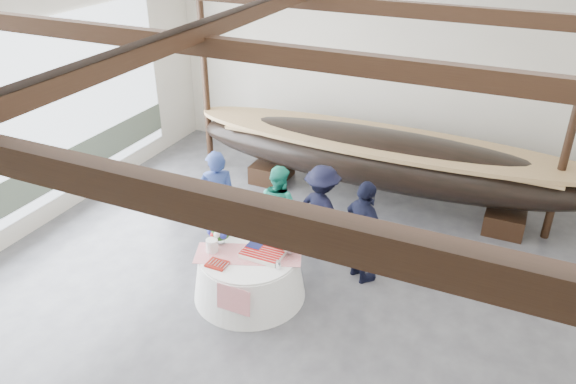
% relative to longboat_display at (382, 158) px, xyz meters
% --- Properties ---
extents(floor, '(10.00, 12.00, 0.01)m').
position_rel_longboat_display_xyz_m(floor, '(-0.41, -4.31, -0.95)').
color(floor, '#3D3D42').
rests_on(floor, ground).
extents(wall_back, '(10.00, 0.02, 4.50)m').
position_rel_longboat_display_xyz_m(wall_back, '(-0.41, 1.69, 1.30)').
color(wall_back, silver).
rests_on(wall_back, ground).
extents(ceiling, '(10.00, 12.00, 0.01)m').
position_rel_longboat_display_xyz_m(ceiling, '(-0.41, -4.31, 3.55)').
color(ceiling, white).
rests_on(ceiling, wall_back).
extents(pavilion_structure, '(9.80, 11.76, 4.50)m').
position_rel_longboat_display_xyz_m(pavilion_structure, '(-0.41, -3.56, 3.05)').
color(pavilion_structure, black).
rests_on(pavilion_structure, ground).
extents(open_bay, '(0.03, 7.00, 3.20)m').
position_rel_longboat_display_xyz_m(open_bay, '(-5.36, -3.31, 0.88)').
color(open_bay, silver).
rests_on(open_bay, ground).
extents(longboat_display, '(7.94, 1.59, 1.49)m').
position_rel_longboat_display_xyz_m(longboat_display, '(0.00, 0.00, 0.00)').
color(longboat_display, black).
rests_on(longboat_display, ground).
extents(banquet_table, '(1.70, 1.70, 0.73)m').
position_rel_longboat_display_xyz_m(banquet_table, '(-0.96, -3.66, -0.58)').
color(banquet_table, white).
rests_on(banquet_table, ground).
extents(tabletop_items, '(1.67, 1.09, 0.40)m').
position_rel_longboat_display_xyz_m(tabletop_items, '(-0.99, -3.54, -0.07)').
color(tabletop_items, red).
rests_on(tabletop_items, banquet_table).
extents(guest_woman_blue, '(0.78, 0.73, 1.79)m').
position_rel_longboat_display_xyz_m(guest_woman_blue, '(-2.09, -2.65, -0.06)').
color(guest_woman_blue, navy).
rests_on(guest_woman_blue, ground).
extents(guest_woman_teal, '(0.88, 0.78, 1.51)m').
position_rel_longboat_display_xyz_m(guest_woman_teal, '(-1.15, -2.21, -0.19)').
color(guest_woman_teal, '#1E9C7F').
rests_on(guest_woman_teal, ground).
extents(guest_man_left, '(1.18, 0.91, 1.61)m').
position_rel_longboat_display_xyz_m(guest_man_left, '(-0.40, -2.12, -0.14)').
color(guest_man_left, black).
rests_on(guest_man_left, ground).
extents(guest_man_right, '(1.06, 0.96, 1.73)m').
position_rel_longboat_display_xyz_m(guest_man_right, '(0.47, -2.55, -0.09)').
color(guest_man_right, black).
rests_on(guest_man_right, ground).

